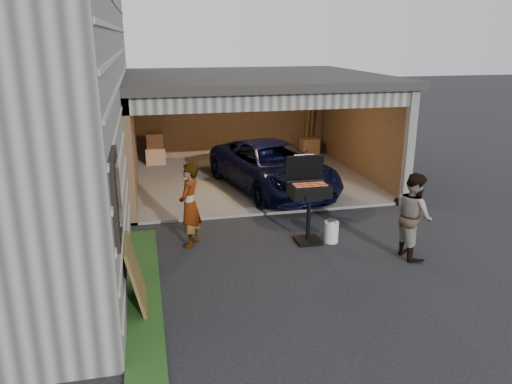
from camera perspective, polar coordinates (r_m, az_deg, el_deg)
The scene contains 10 objects.
ground at distance 8.04m, azimuth 3.95°, elevation -11.29°, with size 80.00×80.00×0.00m, color black.
groundcover_strip at distance 6.90m, azimuth -12.50°, elevation -16.71°, with size 0.50×8.00×0.06m, color #193814.
garage at distance 13.98m, azimuth -0.87°, elevation 9.21°, with size 6.80×6.30×2.90m.
minivan at distance 12.77m, azimuth 1.88°, elevation 2.66°, with size 2.03×4.41×1.22m, color black.
woman at distance 9.48m, azimuth -7.59°, elevation -1.49°, with size 0.59×0.39×1.63m, color #B3BEE1.
man at distance 9.38m, azimuth 17.54°, elevation -2.56°, with size 0.76×0.59×1.57m, color #432C1A.
bbq_grill at distance 9.57m, azimuth 6.03°, elevation -0.11°, with size 0.75×0.66×1.67m.
propane_tank at distance 9.86m, azimuth 8.59°, elevation -4.52°, with size 0.28×0.28×0.42m, color white.
plywood_panel at distance 7.58m, azimuth -13.54°, elevation -9.21°, with size 0.04×0.95×1.06m, color brown.
hand_truck at distance 12.38m, azimuth 16.76°, elevation -0.48°, with size 0.48×0.39×1.11m.
Camera 1 is at (-2.08, -6.75, 3.85)m, focal length 35.00 mm.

